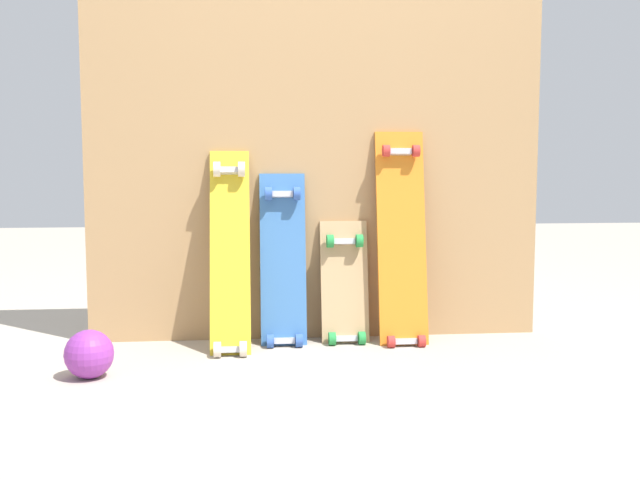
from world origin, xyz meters
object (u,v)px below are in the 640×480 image
skateboard_blue (283,267)px  skateboard_orange (402,246)px  skateboard_yellow (230,259)px  skateboard_natural (345,290)px  rubber_ball (89,354)px

skateboard_blue → skateboard_orange: bearing=-2.5°
skateboard_yellow → skateboard_natural: skateboard_yellow is taller
rubber_ball → skateboard_orange: bearing=19.7°
skateboard_orange → rubber_ball: size_ratio=5.58×
skateboard_orange → skateboard_blue: bearing=177.5°
skateboard_blue → skateboard_orange: size_ratio=0.81×
skateboard_blue → rubber_ball: size_ratio=4.53×
skateboard_blue → skateboard_orange: 0.51m
skateboard_natural → rubber_ball: bearing=-154.5°
skateboard_yellow → skateboard_orange: skateboard_orange is taller
skateboard_yellow → skateboard_orange: size_ratio=0.91×
skateboard_yellow → rubber_ball: size_ratio=5.08×
skateboard_yellow → rubber_ball: (-0.49, -0.38, -0.28)m
skateboard_yellow → skateboard_natural: size_ratio=1.51×
skateboard_yellow → rubber_ball: 0.68m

